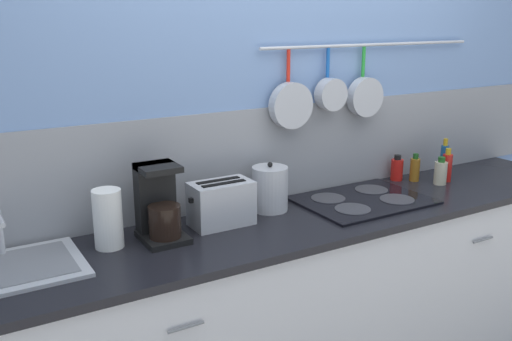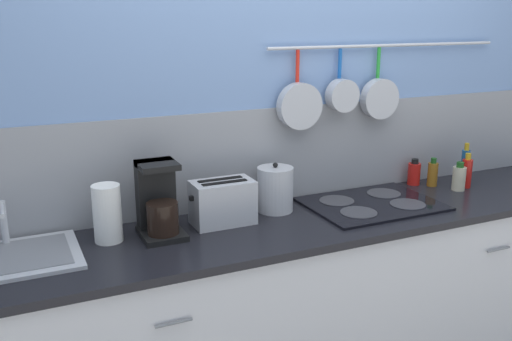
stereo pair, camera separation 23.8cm
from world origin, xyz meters
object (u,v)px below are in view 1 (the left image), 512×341
(coffee_maker, at_px, (159,208))
(bottle_dish_soap, at_px, (415,169))
(bottle_olive_oil, at_px, (444,160))
(paper_towel_roll, at_px, (108,219))
(toaster, at_px, (221,203))
(bottle_vinegar, at_px, (441,172))
(bottle_cooking_wine, at_px, (447,167))
(bottle_sesame_oil, at_px, (397,169))
(kettle, at_px, (270,189))

(coffee_maker, relative_size, bottle_dish_soap, 2.04)
(bottle_olive_oil, bearing_deg, paper_towel_roll, -178.92)
(toaster, height_order, bottle_vinegar, toaster)
(coffee_maker, relative_size, bottle_cooking_wine, 1.70)
(bottle_dish_soap, bearing_deg, paper_towel_roll, -178.17)
(coffee_maker, bearing_deg, bottle_cooking_wine, -0.96)
(toaster, xyz_separation_m, bottle_vinegar, (1.30, -0.06, -0.03))
(paper_towel_roll, xyz_separation_m, toaster, (0.50, -0.01, -0.02))
(toaster, relative_size, bottle_cooking_wine, 1.55)
(bottle_sesame_oil, distance_m, bottle_dish_soap, 0.10)
(bottle_vinegar, relative_size, bottle_cooking_wine, 0.82)
(paper_towel_roll, relative_size, kettle, 1.02)
(toaster, distance_m, kettle, 0.29)
(kettle, bearing_deg, coffee_maker, -173.68)
(paper_towel_roll, height_order, kettle, paper_towel_roll)
(bottle_cooking_wine, bearing_deg, bottle_sesame_oil, 144.07)
(bottle_sesame_oil, relative_size, bottle_dish_soap, 0.92)
(coffee_maker, distance_m, kettle, 0.57)
(coffee_maker, distance_m, bottle_dish_soap, 1.52)
(kettle, xyz_separation_m, bottle_olive_oil, (1.15, -0.01, -0.01))
(bottle_dish_soap, bearing_deg, bottle_olive_oil, -5.23)
(bottle_vinegar, distance_m, bottle_cooking_wine, 0.08)
(toaster, height_order, bottle_sesame_oil, toaster)
(bottle_vinegar, bearing_deg, bottle_dish_soap, 121.90)
(coffee_maker, xyz_separation_m, bottle_dish_soap, (1.51, 0.07, -0.06))
(toaster, distance_m, bottle_cooking_wine, 1.37)
(bottle_vinegar, height_order, bottle_olive_oil, bottle_olive_oil)
(bottle_sesame_oil, xyz_separation_m, bottle_dish_soap, (0.07, -0.06, 0.01))
(bottle_sesame_oil, bearing_deg, paper_towel_roll, -175.92)
(bottle_dish_soap, xyz_separation_m, bottle_vinegar, (0.07, -0.12, -0.00))
(bottle_vinegar, height_order, bottle_cooking_wine, bottle_cooking_wine)
(toaster, xyz_separation_m, bottle_dish_soap, (1.23, 0.06, -0.03))
(coffee_maker, xyz_separation_m, bottle_olive_oil, (1.72, 0.05, -0.03))
(paper_towel_roll, xyz_separation_m, bottle_cooking_wine, (1.87, -0.04, -0.04))
(toaster, relative_size, kettle, 1.23)
(coffee_maker, relative_size, toaster, 1.10)
(bottle_dish_soap, relative_size, bottle_cooking_wine, 0.83)
(coffee_maker, distance_m, bottle_olive_oil, 1.72)
(kettle, xyz_separation_m, bottle_cooking_wine, (1.09, -0.09, -0.02))
(bottle_olive_oil, bearing_deg, toaster, -178.32)
(bottle_dish_soap, relative_size, bottle_olive_oil, 0.70)
(bottle_sesame_oil, bearing_deg, toaster, -173.90)
(toaster, relative_size, bottle_sesame_oil, 2.02)
(bottle_cooking_wine, distance_m, bottle_olive_oil, 0.10)
(paper_towel_roll, bearing_deg, bottle_vinegar, -1.97)
(toaster, bearing_deg, bottle_sesame_oil, 6.10)
(coffee_maker, xyz_separation_m, bottle_sesame_oil, (1.44, 0.13, -0.07))
(kettle, relative_size, bottle_olive_oil, 1.07)
(kettle, relative_size, bottle_dish_soap, 1.52)
(toaster, distance_m, bottle_olive_oil, 1.43)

